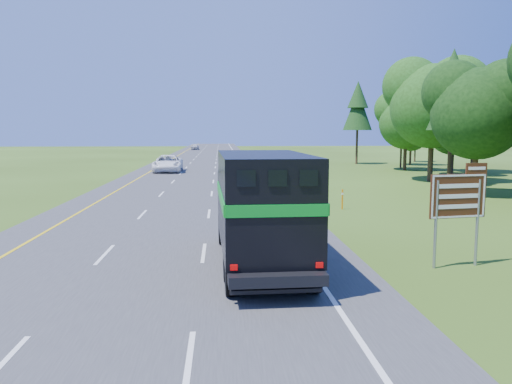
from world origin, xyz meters
TOP-DOWN VIEW (x-y plane):
  - road at (0.00, 50.00)m, footprint 15.00×260.00m
  - lane_markings at (0.00, 50.00)m, footprint 11.15×260.00m
  - horse_truck at (3.83, 9.02)m, footprint 2.98×8.76m
  - white_suv at (-3.43, 49.43)m, footprint 3.33×6.86m
  - far_car at (-3.81, 118.09)m, footprint 1.86×4.54m
  - exit_sign at (10.47, 8.57)m, footprint 2.07×0.39m
  - delineator at (9.66, 21.26)m, footprint 0.10×0.05m

SIDE VIEW (x-z plane):
  - road at x=0.00m, z-range 0.00..0.04m
  - lane_markings at x=0.00m, z-range 0.04..0.05m
  - delineator at x=9.66m, z-range 0.04..1.24m
  - far_car at x=-3.81m, z-range 0.04..1.58m
  - white_suv at x=-3.43m, z-range 0.04..1.92m
  - horse_truck at x=3.83m, z-range 0.17..4.02m
  - exit_sign at x=10.47m, z-range 0.53..4.06m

